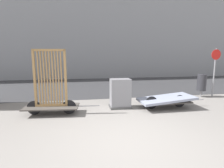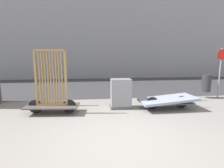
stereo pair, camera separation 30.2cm
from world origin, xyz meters
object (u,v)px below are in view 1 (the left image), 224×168
at_px(bike_cart_with_bedframe, 51,94).
at_px(trash_bin, 202,83).
at_px(sign_post, 215,66).
at_px(utility_cabinet, 120,95).
at_px(bike_cart_with_mattress, 166,100).

xyz_separation_m(bike_cart_with_bedframe, trash_bin, (6.47, 1.38, 0.00)).
bearing_deg(sign_post, bike_cart_with_bedframe, -168.99).
height_order(trash_bin, sign_post, sign_post).
distance_m(bike_cart_with_bedframe, utility_cabinet, 2.40).
bearing_deg(sign_post, utility_cabinet, -167.60).
bearing_deg(bike_cart_with_mattress, utility_cabinet, 167.49).
bearing_deg(trash_bin, bike_cart_with_bedframe, -167.93).
bearing_deg(trash_bin, bike_cart_with_mattress, -150.66).
height_order(bike_cart_with_mattress, utility_cabinet, utility_cabinet).
height_order(bike_cart_with_mattress, trash_bin, trash_bin).
distance_m(utility_cabinet, trash_bin, 4.24).
height_order(bike_cart_with_bedframe, sign_post, sign_post).
bearing_deg(utility_cabinet, sign_post, 12.40).
relative_size(bike_cart_with_mattress, sign_post, 1.14).
height_order(bike_cart_with_bedframe, bike_cart_with_mattress, bike_cart_with_bedframe).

